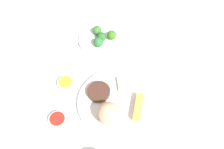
{
  "coord_description": "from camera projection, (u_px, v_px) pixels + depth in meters",
  "views": [
    {
      "loc": [
        0.08,
        0.44,
        0.78
      ],
      "look_at": [
        0.01,
        -0.07,
        0.06
      ],
      "focal_mm": 37.41,
      "sensor_mm": 36.0,
      "label": 1
    }
  ],
  "objects": [
    {
      "name": "main_plate",
      "position": [
        118.0,
        102.0,
        0.85
      ],
      "size": [
        0.3,
        0.3,
        0.02
      ],
      "primitive_type": "cylinder",
      "color": "white",
      "rests_on": "tabletop"
    },
    {
      "name": "broccoli_floret_0",
      "position": [
        102.0,
        37.0,
        1.01
      ],
      "size": [
        0.04,
        0.04,
        0.04
      ],
      "primitive_type": "sphere",
      "color": "#29662B",
      "rests_on": "broccoli_plate"
    },
    {
      "name": "stir_fry_heap",
      "position": [
        99.0,
        92.0,
        0.85
      ],
      "size": [
        0.08,
        0.08,
        0.02
      ],
      "primitive_type": "cylinder",
      "color": "#4B2D21",
      "rests_on": "main_plate"
    },
    {
      "name": "broccoli_plate",
      "position": [
        101.0,
        40.0,
        1.03
      ],
      "size": [
        0.2,
        0.2,
        0.01
      ],
      "primitive_type": "cylinder",
      "color": "white",
      "rests_on": "tabletop"
    },
    {
      "name": "broccoli_floret_4",
      "position": [
        112.0,
        35.0,
        1.01
      ],
      "size": [
        0.04,
        0.04,
        0.04
      ],
      "primitive_type": "sphere",
      "color": "#36751D",
      "rests_on": "broccoli_plate"
    },
    {
      "name": "crab_rangoon_wonton",
      "position": [
        126.0,
        84.0,
        0.88
      ],
      "size": [
        0.07,
        0.06,
        0.01
      ],
      "primitive_type": "cube",
      "rotation": [
        0.0,
        0.0,
        -0.04
      ],
      "color": "beige",
      "rests_on": "main_plate"
    },
    {
      "name": "spring_roll",
      "position": [
        138.0,
        107.0,
        0.82
      ],
      "size": [
        0.06,
        0.1,
        0.03
      ],
      "primitive_type": "cube",
      "rotation": [
        0.0,
        0.0,
        1.22
      ],
      "color": "gold",
      "rests_on": "main_plate"
    },
    {
      "name": "sauce_ramekin_sweet_and_sour_liquid",
      "position": [
        57.0,
        119.0,
        0.8
      ],
      "size": [
        0.05,
        0.05,
        0.0
      ],
      "primitive_type": "cylinder",
      "color": "red",
      "rests_on": "sauce_ramekin_sweet_and_sour"
    },
    {
      "name": "tabletop",
      "position": [
        117.0,
        97.0,
        0.88
      ],
      "size": [
        2.2,
        2.2,
        0.02
      ],
      "primitive_type": "cube",
      "color": "white",
      "rests_on": "ground"
    },
    {
      "name": "rice_scoop",
      "position": [
        109.0,
        114.0,
        0.77
      ],
      "size": [
        0.08,
        0.08,
        0.08
      ],
      "primitive_type": "sphere",
      "color": "tan",
      "rests_on": "main_plate"
    },
    {
      "name": "sauce_ramekin_hot_mustard",
      "position": [
        66.0,
        84.0,
        0.89
      ],
      "size": [
        0.06,
        0.06,
        0.02
      ],
      "primitive_type": "cylinder",
      "color": "white",
      "rests_on": "tabletop"
    },
    {
      "name": "broccoli_floret_1",
      "position": [
        97.0,
        30.0,
        1.03
      ],
      "size": [
        0.04,
        0.04,
        0.04
      ],
      "primitive_type": "sphere",
      "color": "#39752F",
      "rests_on": "broccoli_plate"
    },
    {
      "name": "broccoli_floret_3",
      "position": [
        98.0,
        42.0,
        0.99
      ],
      "size": [
        0.04,
        0.04,
        0.04
      ],
      "primitive_type": "sphere",
      "color": "#2A7235",
      "rests_on": "broccoli_plate"
    },
    {
      "name": "sauce_ramekin_sweet_and_sour",
      "position": [
        58.0,
        120.0,
        0.81
      ],
      "size": [
        0.06,
        0.06,
        0.02
      ],
      "primitive_type": "cylinder",
      "color": "white",
      "rests_on": "tabletop"
    },
    {
      "name": "sauce_ramekin_hot_mustard_liquid",
      "position": [
        65.0,
        82.0,
        0.88
      ],
      "size": [
        0.05,
        0.05,
        0.0
      ],
      "primitive_type": "cylinder",
      "color": "yellow",
      "rests_on": "sauce_ramekin_hot_mustard"
    }
  ]
}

